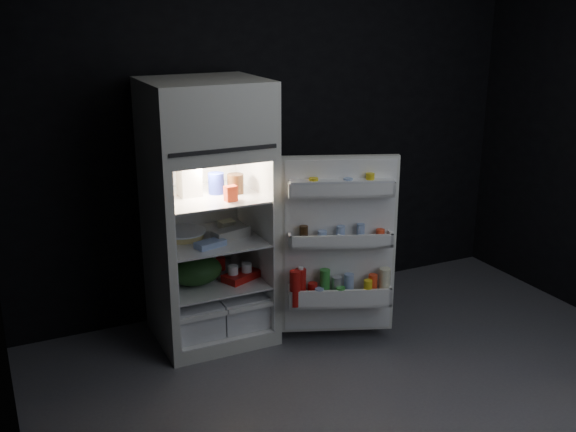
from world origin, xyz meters
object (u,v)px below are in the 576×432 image
egg_carton (231,234)px  yogurt_tray (241,276)px  milk_jug (189,178)px  refrigerator (207,204)px  fridge_door (339,250)px

egg_carton → yogurt_tray: egg_carton is taller
milk_jug → egg_carton: milk_jug is taller
refrigerator → egg_carton: size_ratio=6.75×
refrigerator → milk_jug: 0.22m
refrigerator → fridge_door: size_ratio=1.46×
milk_jug → yogurt_tray: size_ratio=0.93×
refrigerator → milk_jug: size_ratio=7.42×
fridge_door → milk_jug: bearing=148.5°
refrigerator → yogurt_tray: size_ratio=6.93×
refrigerator → fridge_door: 0.93m
milk_jug → egg_carton: 0.47m
fridge_door → milk_jug: (-0.84, 0.52, 0.47)m
fridge_door → yogurt_tray: 0.70m
milk_jug → yogurt_tray: milk_jug is taller
milk_jug → egg_carton: size_ratio=0.91×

